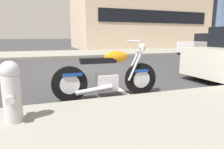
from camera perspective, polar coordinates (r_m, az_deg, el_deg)
ground_plane at (r=7.64m, az=-6.74°, el=1.69°), size 260.00×260.00×0.00m
sidewalk_far_curb at (r=19.49m, az=25.39°, el=6.42°), size 120.00×5.00×0.14m
parking_stall_stripe at (r=4.41m, az=2.98°, el=-4.90°), size 0.12×2.20×0.01m
parked_motorcycle at (r=3.90m, az=-1.12°, el=-0.43°), size 2.13×0.62×1.13m
car_opposite_curb at (r=15.16m, az=27.02°, el=7.60°), size 4.42×1.89×1.44m
fire_hydrant at (r=2.74m, az=-27.03°, el=-4.05°), size 0.24×0.36×0.77m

